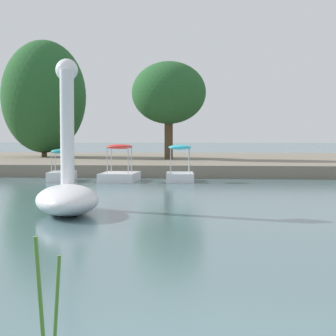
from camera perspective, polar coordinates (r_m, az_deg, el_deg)
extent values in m
cube|color=slate|center=(38.04, 5.58, 0.61)|extent=(158.96, 23.68, 0.57)
ellipsoid|color=white|center=(14.07, -9.72, -3.03)|extent=(2.19, 3.29, 0.69)
cylinder|color=white|center=(14.96, -9.74, 3.78)|extent=(0.49, 0.69, 2.97)
sphere|color=white|center=(15.19, -9.78, 9.35)|extent=(0.69, 0.69, 0.56)
cone|color=yellow|center=(15.42, -9.78, 9.25)|extent=(0.41, 0.51, 0.31)
cube|color=white|center=(24.34, 1.16, -0.89)|extent=(1.28, 2.10, 0.37)
ellipsoid|color=#2DB7D1|center=(24.29, 1.16, 2.02)|extent=(1.03, 1.06, 0.20)
cylinder|color=#B7B7BF|center=(24.70, 0.27, 0.81)|extent=(0.04, 0.04, 1.06)
cylinder|color=#B7B7BF|center=(24.70, 2.03, 0.81)|extent=(0.04, 0.04, 1.06)
cylinder|color=#B7B7BF|center=(23.91, 0.26, 0.74)|extent=(0.04, 0.04, 1.06)
cylinder|color=#B7B7BF|center=(23.92, 2.08, 0.74)|extent=(0.04, 0.04, 1.06)
cube|color=white|center=(24.59, -4.71, -0.87)|extent=(1.45, 2.25, 0.36)
ellipsoid|color=red|center=(24.54, -4.72, 2.07)|extent=(1.09, 1.06, 0.20)
cylinder|color=#B7B7BF|center=(25.06, -5.52, 0.85)|extent=(0.04, 0.04, 1.08)
cylinder|color=#B7B7BF|center=(24.90, -3.55, 0.85)|extent=(0.04, 0.04, 1.08)
cylinder|color=#B7B7BF|center=(24.23, -5.91, 0.78)|extent=(0.04, 0.04, 1.08)
cylinder|color=#B7B7BF|center=(24.06, -3.88, 0.77)|extent=(0.04, 0.04, 1.08)
cube|color=white|center=(25.05, -10.25, -0.80)|extent=(1.20, 1.94, 0.39)
ellipsoid|color=teal|center=(25.01, -10.27, 1.60)|extent=(0.99, 1.19, 0.20)
cylinder|color=#B7B7BF|center=(25.51, -10.87, 0.66)|extent=(0.04, 0.04, 0.85)
cylinder|color=#B7B7BF|center=(25.40, -9.32, 0.66)|extent=(0.04, 0.04, 0.85)
cylinder|color=#B7B7BF|center=(24.65, -11.23, 0.58)|extent=(0.04, 0.04, 0.85)
cylinder|color=#B7B7BF|center=(24.53, -9.63, 0.58)|extent=(0.04, 0.04, 0.85)
cylinder|color=#4C3823|center=(34.19, 0.06, 3.98)|extent=(0.49, 0.49, 3.74)
ellipsoid|color=#235628|center=(34.28, 0.06, 7.31)|extent=(6.05, 5.99, 3.61)
cylinder|color=#4C3823|center=(39.63, -11.91, 3.02)|extent=(0.36, 0.36, 2.70)
ellipsoid|color=#235628|center=(39.73, -11.95, 6.78)|extent=(7.24, 7.41, 7.37)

